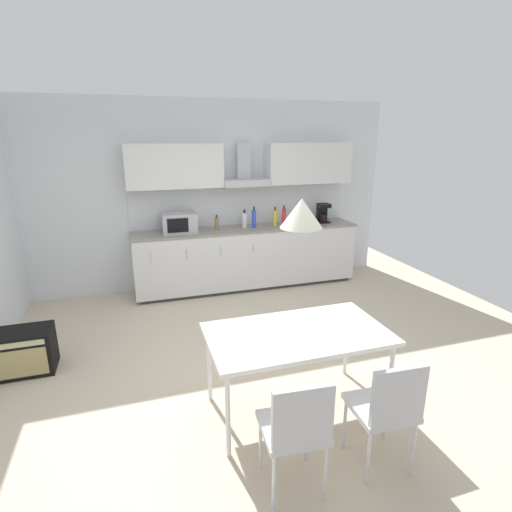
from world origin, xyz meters
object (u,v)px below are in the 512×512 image
guitar_amp (26,351)px  pendant_lamp (302,213)px  microwave (179,223)px  chair_near_right (388,405)px  coffee_maker (323,213)px  dining_table (297,337)px  bottle_white (244,220)px  bottle_red (284,217)px  bottle_yellow (275,218)px  bottle_brown (217,224)px  chair_near_left (297,425)px  bottle_blue (254,219)px

guitar_amp → pendant_lamp: (2.32, -1.33, 1.49)m
microwave → chair_near_right: 3.87m
coffee_maker → dining_table: coffee_maker is taller
bottle_white → guitar_amp: bearing=-148.7°
bottle_red → bottle_yellow: 0.17m
chair_near_right → bottle_brown: bearing=95.5°
bottle_white → chair_near_left: 3.88m
chair_near_right → bottle_red: bearing=79.3°
coffee_maker → chair_near_right: coffee_maker is taller
bottle_yellow → pendant_lamp: 3.13m
bottle_yellow → chair_near_right: size_ratio=0.33×
bottle_blue → bottle_yellow: (0.34, 0.02, -0.01)m
dining_table → bottle_brown: bearing=90.6°
bottle_brown → chair_near_left: bottle_brown is taller
coffee_maker → guitar_amp: bearing=-157.8°
bottle_yellow → dining_table: size_ratio=0.20×
bottle_white → guitar_amp: 3.29m
bottle_brown → bottle_blue: size_ratio=0.70×
bottle_brown → bottle_white: 0.44m
bottle_white → chair_near_right: bearing=-91.2°
coffee_maker → bottle_blue: bearing=-177.5°
coffee_maker → chair_near_left: size_ratio=0.34×
bottle_red → bottle_white: (-0.63, 0.00, -0.01)m
bottle_white → guitar_amp: (-2.72, -1.65, -0.82)m
bottle_white → bottle_yellow: 0.47m
bottle_red → bottle_yellow: size_ratio=1.01×
chair_near_left → pendant_lamp: pendant_lamp is taller
chair_near_left → guitar_amp: bearing=133.1°
chair_near_right → pendant_lamp: size_ratio=2.72×
bottle_blue → chair_near_right: (-0.21, -3.70, -0.53)m
guitar_amp → bottle_red: bearing=26.2°
bottle_brown → pendant_lamp: pendant_lamp is taller
microwave → bottle_yellow: (1.44, -0.00, -0.02)m
dining_table → pendant_lamp: (0.00, -0.00, 1.02)m
coffee_maker → chair_near_right: 4.03m
bottle_red → bottle_white: bearing=179.9°
bottle_white → bottle_yellow: bearing=-5.8°
bottle_yellow → pendant_lamp: bearing=-106.6°
coffee_maker → chair_near_right: size_ratio=0.34×
guitar_amp → bottle_blue: bearing=29.1°
bottle_red → guitar_amp: bearing=-153.8°
chair_near_left → chair_near_right: (0.66, -0.00, 0.00)m
bottle_white → bottle_red: bearing=-0.1°
bottle_white → chair_near_right: 3.81m
chair_near_right → bottle_white: bearing=88.8°
dining_table → bottle_yellow: bearing=73.4°
dining_table → coffee_maker: bearing=60.3°
bottle_red → chair_near_left: bottle_red is taller
bottle_blue → guitar_amp: bearing=-150.9°
bottle_blue → chair_near_left: 3.84m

